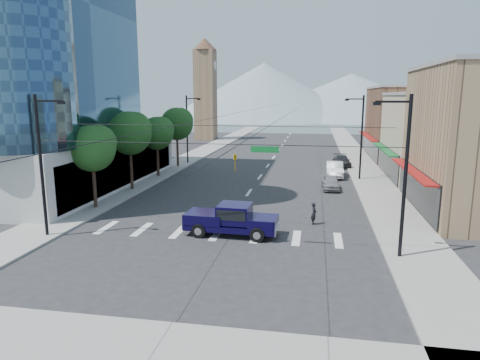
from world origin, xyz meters
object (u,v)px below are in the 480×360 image
Objects in this scene: pedestrian at (314,214)px; parked_car_mid at (335,169)px; pickup_truck at (231,219)px; parked_car_far at (342,161)px; parked_car_near at (331,183)px.

parked_car_mid reaches higher than pedestrian.
parked_car_far is at bearing 76.20° from pickup_truck.
pedestrian is 0.32× the size of parked_car_far.
pickup_truck is 1.55× the size of parked_car_near.
parked_car_mid is at bearing 73.91° from pickup_truck.
parked_car_near is (1.55, 11.97, -0.11)m from pedestrian.
parked_car_near is (6.84, 15.25, -0.39)m from pickup_truck.
parked_car_far is at bearing 81.19° from parked_car_near.
parked_car_mid is (0.62, 6.85, 0.16)m from parked_car_near.
pickup_truck is 1.24× the size of parked_car_far.
pedestrian is 12.07m from parked_car_near.
pickup_truck is at bearing -109.77° from parked_car_far.
pedestrian reaches higher than parked_car_near.
pedestrian is 0.31× the size of parked_car_mid.
pickup_truck is at bearing -108.80° from parked_car_mid.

